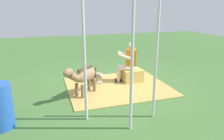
% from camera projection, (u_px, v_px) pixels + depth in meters
% --- Properties ---
extents(ground_plane, '(24.00, 24.00, 0.00)m').
position_uv_depth(ground_plane, '(110.00, 84.00, 6.84)').
color(ground_plane, '#426B33').
extents(hay_patch, '(3.02, 2.54, 0.02)m').
position_uv_depth(hay_patch, '(118.00, 86.00, 6.63)').
color(hay_patch, tan).
rests_on(hay_patch, ground).
extents(hay_bale, '(0.62, 0.51, 0.41)m').
position_uv_depth(hay_bale, '(132.00, 75.00, 7.06)').
color(hay_bale, tan).
rests_on(hay_bale, ground).
extents(person_seated, '(0.71, 0.53, 1.29)m').
position_uv_depth(person_seated, '(128.00, 61.00, 6.90)').
color(person_seated, beige).
rests_on(person_seated, ground).
extents(pony_standing, '(1.10, 1.02, 0.92)m').
position_uv_depth(pony_standing, '(84.00, 76.00, 5.85)').
color(pony_standing, '#8C6B4C').
rests_on(pony_standing, ground).
extents(pony_lying, '(0.56, 1.36, 0.42)m').
position_uv_depth(pony_lying, '(92.00, 74.00, 7.21)').
color(pony_lying, tan).
rests_on(pony_lying, ground).
extents(soda_bottle, '(0.07, 0.07, 0.26)m').
position_uv_depth(soda_bottle, '(142.00, 75.00, 7.41)').
color(soda_bottle, brown).
rests_on(soda_bottle, ground).
extents(tent_pole_left, '(0.06, 0.06, 2.55)m').
position_uv_depth(tent_pole_left, '(156.00, 62.00, 4.50)').
color(tent_pole_left, silver).
rests_on(tent_pole_left, ground).
extents(tent_pole_right, '(0.06, 0.06, 2.55)m').
position_uv_depth(tent_pole_right, '(85.00, 63.00, 4.39)').
color(tent_pole_right, silver).
rests_on(tent_pole_right, ground).
extents(tent_pole_mid, '(0.06, 0.06, 2.55)m').
position_uv_depth(tent_pole_mid, '(132.00, 68.00, 4.03)').
color(tent_pole_mid, silver).
rests_on(tent_pole_mid, ground).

